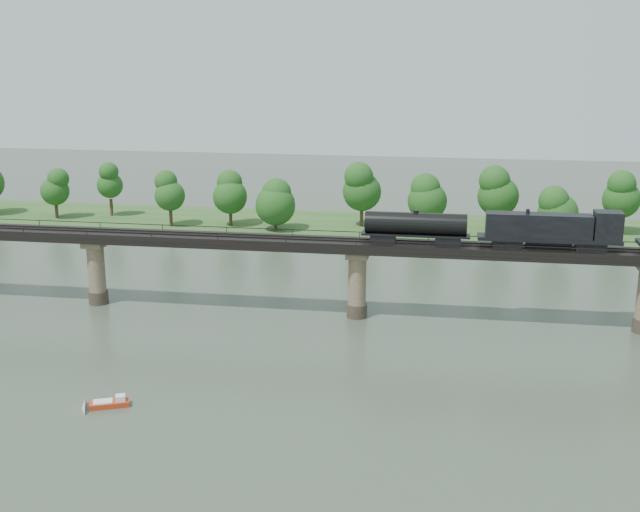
# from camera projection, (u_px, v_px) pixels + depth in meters

# --- Properties ---
(ground) EXTENTS (400.00, 400.00, 0.00)m
(ground) POSITION_uv_depth(u_px,v_px,m) (326.00, 406.00, 88.81)
(ground) COLOR #344133
(ground) RESTS_ON ground
(far_bank) EXTENTS (300.00, 24.00, 1.60)m
(far_bank) POSITION_uv_depth(u_px,v_px,m) (386.00, 228.00, 169.67)
(far_bank) COLOR #2D5220
(far_bank) RESTS_ON ground
(bridge) EXTENTS (236.00, 30.00, 11.50)m
(bridge) POSITION_uv_depth(u_px,v_px,m) (357.00, 281.00, 116.01)
(bridge) COLOR #473A2D
(bridge) RESTS_ON ground
(bridge_superstructure) EXTENTS (220.00, 4.90, 0.75)m
(bridge_superstructure) POSITION_uv_depth(u_px,v_px,m) (358.00, 239.00, 114.36)
(bridge_superstructure) COLOR black
(bridge_superstructure) RESTS_ON bridge
(far_treeline) EXTENTS (289.06, 17.54, 13.60)m
(far_treeline) POSITION_uv_depth(u_px,v_px,m) (345.00, 193.00, 164.57)
(far_treeline) COLOR #382619
(far_treeline) RESTS_ON far_bank
(motorboat) EXTENTS (4.58, 3.10, 1.21)m
(motorboat) POSITION_uv_depth(u_px,v_px,m) (110.00, 403.00, 88.49)
(motorboat) COLOR #B33314
(motorboat) RESTS_ON ground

